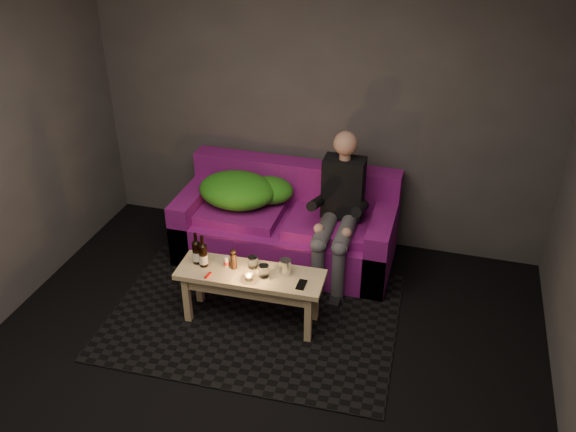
{
  "coord_description": "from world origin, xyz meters",
  "views": [
    {
      "loc": [
        1.1,
        -2.54,
        3.07
      ],
      "look_at": [
        -0.05,
        1.47,
        0.61
      ],
      "focal_mm": 38.0,
      "sensor_mm": 36.0,
      "label": 1
    }
  ],
  "objects_px": {
    "steel_cup": "(285,267)",
    "beer_bottle_b": "(203,255)",
    "coffee_table": "(251,281)",
    "beer_bottle_a": "(197,252)",
    "person": "(339,208)",
    "sofa": "(287,227)"
  },
  "relations": [
    {
      "from": "sofa",
      "to": "person",
      "type": "height_order",
      "value": "person"
    },
    {
      "from": "beer_bottle_a",
      "to": "person",
      "type": "bearing_deg",
      "value": 40.53
    },
    {
      "from": "steel_cup",
      "to": "beer_bottle_a",
      "type": "bearing_deg",
      "value": -175.87
    },
    {
      "from": "person",
      "to": "steel_cup",
      "type": "distance_m",
      "value": 0.78
    },
    {
      "from": "person",
      "to": "steel_cup",
      "type": "relative_size",
      "value": 10.56
    },
    {
      "from": "beer_bottle_a",
      "to": "steel_cup",
      "type": "relative_size",
      "value": 2.21
    },
    {
      "from": "beer_bottle_b",
      "to": "coffee_table",
      "type": "bearing_deg",
      "value": 1.73
    },
    {
      "from": "person",
      "to": "beer_bottle_b",
      "type": "relative_size",
      "value": 4.75
    },
    {
      "from": "person",
      "to": "beer_bottle_a",
      "type": "distance_m",
      "value": 1.2
    },
    {
      "from": "sofa",
      "to": "steel_cup",
      "type": "distance_m",
      "value": 0.94
    },
    {
      "from": "person",
      "to": "beer_bottle_b",
      "type": "bearing_deg",
      "value": -136.66
    },
    {
      "from": "coffee_table",
      "to": "beer_bottle_a",
      "type": "relative_size",
      "value": 4.27
    },
    {
      "from": "sofa",
      "to": "beer_bottle_b",
      "type": "relative_size",
      "value": 7.11
    },
    {
      "from": "sofa",
      "to": "coffee_table",
      "type": "distance_m",
      "value": 0.94
    },
    {
      "from": "steel_cup",
      "to": "beer_bottle_b",
      "type": "bearing_deg",
      "value": -173.35
    },
    {
      "from": "person",
      "to": "steel_cup",
      "type": "height_order",
      "value": "person"
    },
    {
      "from": "coffee_table",
      "to": "beer_bottle_b",
      "type": "relative_size",
      "value": 4.25
    },
    {
      "from": "beer_bottle_b",
      "to": "steel_cup",
      "type": "relative_size",
      "value": 2.22
    },
    {
      "from": "beer_bottle_b",
      "to": "steel_cup",
      "type": "bearing_deg",
      "value": 6.65
    },
    {
      "from": "sofa",
      "to": "person",
      "type": "bearing_deg",
      "value": -17.48
    },
    {
      "from": "sofa",
      "to": "coffee_table",
      "type": "height_order",
      "value": "sofa"
    },
    {
      "from": "sofa",
      "to": "coffee_table",
      "type": "relative_size",
      "value": 1.67
    }
  ]
}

